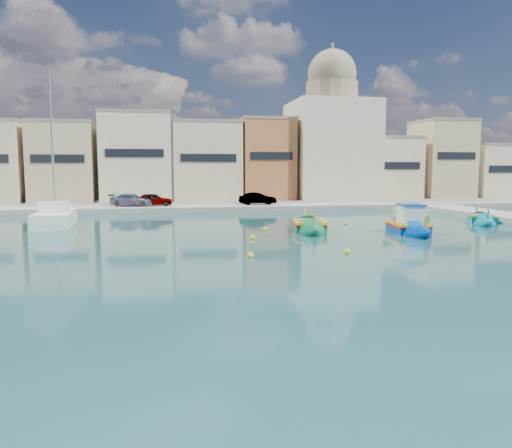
{
  "coord_description": "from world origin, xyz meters",
  "views": [
    {
      "loc": [
        -10.52,
        -20.81,
        4.52
      ],
      "look_at": [
        -5.69,
        6.0,
        1.4
      ],
      "focal_mm": 35.0,
      "sensor_mm": 36.0,
      "label": 1
    }
  ],
  "objects_px": {
    "luzzu_blue_cabin": "(408,227)",
    "luzzu_cyan_mid": "(482,220)",
    "church_block": "(331,136)",
    "luzzu_green": "(309,227)",
    "yacht_north": "(58,217)"
  },
  "relations": [
    {
      "from": "luzzu_blue_cabin",
      "to": "yacht_north",
      "type": "xyz_separation_m",
      "value": [
        -25.13,
        10.26,
        0.12
      ]
    },
    {
      "from": "luzzu_green",
      "to": "church_block",
      "type": "bearing_deg",
      "value": 68.53
    },
    {
      "from": "church_block",
      "to": "yacht_north",
      "type": "relative_size",
      "value": 1.53
    },
    {
      "from": "church_block",
      "to": "luzzu_cyan_mid",
      "type": "relative_size",
      "value": 2.45
    },
    {
      "from": "luzzu_blue_cabin",
      "to": "luzzu_green",
      "type": "relative_size",
      "value": 1.06
    },
    {
      "from": "church_block",
      "to": "luzzu_blue_cabin",
      "type": "relative_size",
      "value": 2.16
    },
    {
      "from": "church_block",
      "to": "luzzu_blue_cabin",
      "type": "xyz_separation_m",
      "value": [
        -4.03,
        -28.85,
        -8.03
      ]
    },
    {
      "from": "luzzu_blue_cabin",
      "to": "luzzu_green",
      "type": "xyz_separation_m",
      "value": [
        -6.45,
        2.2,
        -0.1
      ]
    },
    {
      "from": "luzzu_blue_cabin",
      "to": "luzzu_cyan_mid",
      "type": "distance_m",
      "value": 9.74
    },
    {
      "from": "luzzu_green",
      "to": "yacht_north",
      "type": "relative_size",
      "value": 0.67
    },
    {
      "from": "church_block",
      "to": "luzzu_green",
      "type": "relative_size",
      "value": 2.29
    },
    {
      "from": "church_block",
      "to": "luzzu_blue_cabin",
      "type": "distance_m",
      "value": 30.21
    },
    {
      "from": "luzzu_blue_cabin",
      "to": "yacht_north",
      "type": "distance_m",
      "value": 27.15
    },
    {
      "from": "yacht_north",
      "to": "luzzu_blue_cabin",
      "type": "bearing_deg",
      "value": -22.21
    },
    {
      "from": "luzzu_blue_cabin",
      "to": "luzzu_cyan_mid",
      "type": "relative_size",
      "value": 1.13
    }
  ]
}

